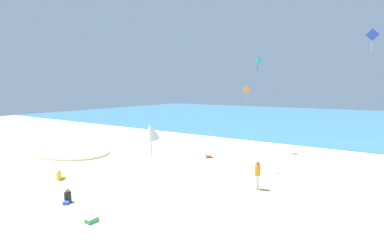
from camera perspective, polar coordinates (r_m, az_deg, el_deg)
The scene contains 12 objects.
ground_plane at distance 20.31m, azimuth 7.01°, elevation -10.86°, with size 120.00×120.00×0.00m, color #C6B58C.
ocean_water at distance 61.59m, azimuth 25.42°, elevation 0.19°, with size 120.00×60.00×0.05m, color teal.
dune_mound at distance 29.20m, azimuth -23.23°, elevation -6.01°, with size 8.50×5.95×1.40m, color tan.
beach_chair_near_camera at distance 24.90m, azimuth 3.62°, elevation -7.00°, with size 0.87×0.86×0.56m.
cooler_box at distance 14.22m, azimuth -19.64°, elevation -18.44°, with size 0.36×0.55×0.25m.
person_0 at distance 20.90m, azimuth -25.24°, elevation -10.21°, with size 0.45×0.61×0.69m.
person_1 at distance 16.79m, azimuth -23.88°, elevation -14.11°, with size 0.63×0.67×0.76m.
person_3 at distance 17.51m, azimuth 13.11°, elevation -10.39°, with size 0.38×0.38×1.73m.
kite_orange at distance 20.77m, azimuth 10.92°, elevation 5.96°, with size 0.40×0.45×1.14m.
kite_teal at distance 27.47m, azimuth 13.22°, elevation 12.08°, with size 0.89×0.97×1.54m.
kite_blue at distance 30.08m, azimuth 32.69°, elevation 14.27°, with size 1.05×0.43×2.02m.
kite_white at distance 10.89m, azimuth -8.26°, elevation -2.26°, with size 0.56×0.72×1.37m.
Camera 1 is at (8.64, -7.37, 6.00)m, focal length 26.35 mm.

